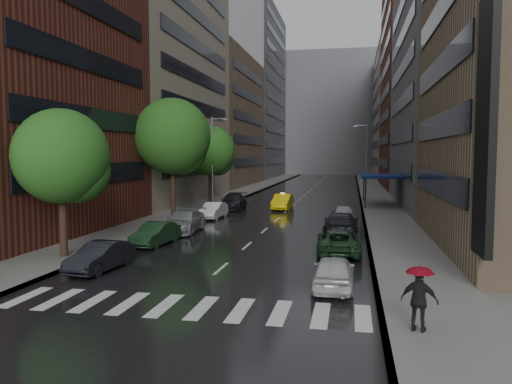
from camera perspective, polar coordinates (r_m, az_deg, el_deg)
ground at (r=20.36m, az=-6.98°, el=-11.22°), size 220.00×220.00×0.00m
road at (r=69.13m, az=5.83°, el=-0.15°), size 14.00×140.00×0.01m
sidewalk_left at (r=70.49m, az=-1.47°, el=0.02°), size 4.00×140.00×0.15m
sidewalk_right at (r=68.93m, az=13.31°, el=-0.20°), size 4.00×140.00×0.15m
crosswalk at (r=18.48m, az=-8.32°, el=-12.83°), size 13.15×2.80×0.01m
buildings_left at (r=80.94m, az=-4.37°, el=11.86°), size 8.00×108.00×38.00m
buildings_right at (r=76.48m, az=17.88°, el=11.38°), size 8.05×109.10×36.00m
building_far at (r=137.19m, az=8.43°, el=8.76°), size 40.00×14.00×32.00m
tree_near at (r=27.51m, az=-21.36°, el=3.79°), size 4.88×4.88×7.78m
tree_mid at (r=42.13m, az=-9.53°, el=6.28°), size 6.32×6.32×10.07m
tree_far at (r=52.66m, az=-5.29°, el=4.72°), size 5.29×5.29×8.44m
taxi at (r=48.85m, az=3.05°, el=-1.13°), size 1.73×4.64×1.52m
parked_cars_left at (r=38.01m, az=-6.75°, el=-2.79°), size 2.29×31.14×1.52m
parked_cars_right at (r=30.93m, az=9.57°, el=-4.46°), size 2.53×24.62×1.61m
ped_red_umbrella at (r=15.94m, az=18.20°, el=-10.88°), size 1.19×0.82×2.01m
street_lamp_left at (r=50.57m, az=-4.93°, el=3.73°), size 1.74×0.22×9.00m
street_lamp_right at (r=63.68m, az=12.42°, el=3.78°), size 1.74×0.22×9.00m
awning at (r=53.78m, az=14.01°, el=1.79°), size 4.00×8.00×3.12m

